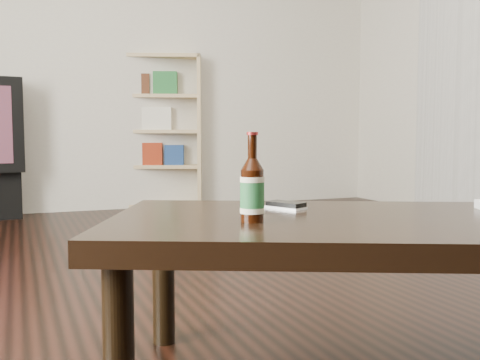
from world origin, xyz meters
name	(u,v)px	position (x,y,z in m)	size (l,w,h in m)	color
floor	(216,337)	(0.00, 0.00, -0.01)	(5.00, 6.00, 0.01)	black
wall_back	(88,39)	(0.00, 3.01, 1.35)	(5.00, 0.02, 2.70)	beige
bookshelf	(160,129)	(0.58, 3.09, 0.66)	(0.74, 0.52, 1.26)	tan
coffee_table	(340,240)	(0.17, -0.42, 0.36)	(1.27, 1.04, 0.41)	black
beer_bottle	(252,190)	(-0.05, -0.41, 0.49)	(0.07, 0.07, 0.20)	black
phone	(286,205)	(0.12, -0.23, 0.42)	(0.10, 0.12, 0.02)	silver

